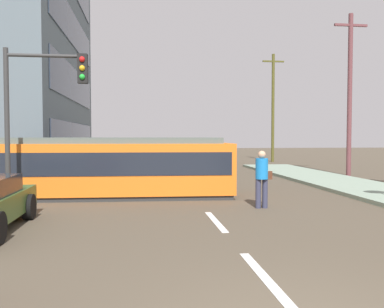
% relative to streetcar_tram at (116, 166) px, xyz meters
% --- Properties ---
extents(ground_plane, '(120.00, 120.00, 0.00)m').
position_rel_streetcar_tram_xyz_m(ground_plane, '(2.67, -0.60, -1.06)').
color(ground_plane, brown).
extents(lane_stripe_1, '(0.16, 2.40, 0.01)m').
position_rel_streetcar_tram_xyz_m(lane_stripe_1, '(2.67, -8.60, -1.05)').
color(lane_stripe_1, silver).
rests_on(lane_stripe_1, ground).
extents(lane_stripe_2, '(0.16, 2.40, 0.01)m').
position_rel_streetcar_tram_xyz_m(lane_stripe_2, '(2.67, -4.60, -1.05)').
color(lane_stripe_2, silver).
rests_on(lane_stripe_2, ground).
extents(lane_stripe_3, '(0.16, 2.40, 0.01)m').
position_rel_streetcar_tram_xyz_m(lane_stripe_3, '(2.67, 6.00, -1.05)').
color(lane_stripe_3, silver).
rests_on(lane_stripe_3, ground).
extents(lane_stripe_4, '(0.16, 2.40, 0.01)m').
position_rel_streetcar_tram_xyz_m(lane_stripe_4, '(2.67, 12.00, -1.05)').
color(lane_stripe_4, silver).
rests_on(lane_stripe_4, ground).
extents(streetcar_tram, '(8.07, 2.81, 2.05)m').
position_rel_streetcar_tram_xyz_m(streetcar_tram, '(0.00, 0.00, 0.00)').
color(streetcar_tram, orange).
rests_on(streetcar_tram, ground).
extents(city_bus, '(2.67, 5.50, 1.77)m').
position_rel_streetcar_tram_xyz_m(city_bus, '(2.00, 7.60, -0.04)').
color(city_bus, beige).
rests_on(city_bus, ground).
extents(pedestrian_crossing, '(0.51, 0.36, 1.67)m').
position_rel_streetcar_tram_xyz_m(pedestrian_crossing, '(4.34, -2.90, -0.11)').
color(pedestrian_crossing, '#34364E').
rests_on(pedestrian_crossing, ground).
extents(parked_sedan_far, '(2.06, 4.55, 1.19)m').
position_rel_streetcar_tram_xyz_m(parked_sedan_far, '(-2.84, 3.96, -0.43)').
color(parked_sedan_far, navy).
rests_on(parked_sedan_far, ground).
extents(traffic_light_mast, '(2.33, 0.33, 4.59)m').
position_rel_streetcar_tram_xyz_m(traffic_light_mast, '(-1.98, -2.17, 2.15)').
color(traffic_light_mast, '#333333').
rests_on(traffic_light_mast, ground).
extents(utility_pole_mid, '(1.80, 0.24, 8.52)m').
position_rel_streetcar_tram_xyz_m(utility_pole_mid, '(11.80, 6.15, 3.39)').
color(utility_pole_mid, brown).
rests_on(utility_pole_mid, ground).
extents(utility_pole_far, '(1.80, 0.24, 8.87)m').
position_rel_streetcar_tram_xyz_m(utility_pole_far, '(11.67, 18.49, 3.56)').
color(utility_pole_far, '#4D4B1E').
rests_on(utility_pole_far, ground).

